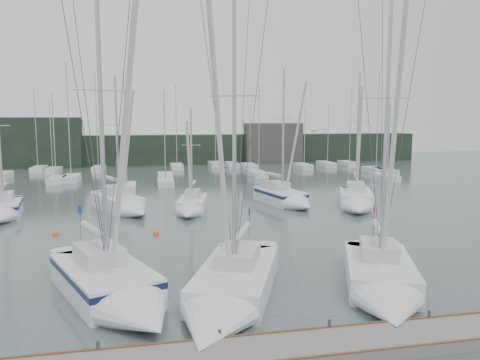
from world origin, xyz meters
The scene contains 17 objects.
ground centered at (0.00, 0.00, 0.00)m, with size 160.00×160.00×0.00m, color #43514F.
dock centered at (0.00, -5.00, 0.20)m, with size 24.00×2.00×0.40m, color slate.
far_treeline centered at (0.00, 62.00, 2.50)m, with size 90.00×4.00×5.00m, color black.
far_building_left centered at (-20.00, 60.00, 4.00)m, with size 12.00×3.00×8.00m, color black.
far_building_right centered at (18.00, 60.00, 3.50)m, with size 10.00×3.00×7.00m, color #403E3B.
mast_forest centered at (-0.62, 45.64, 0.47)m, with size 58.86×27.69×14.75m.
sailboat_near_left centered at (-5.58, 0.42, 0.66)m, with size 6.50×9.77×15.28m.
sailboat_near_center centered at (-1.18, -0.86, 0.54)m, with size 6.72×10.71×15.03m.
sailboat_near_right centered at (5.78, -1.05, 0.57)m, with size 6.11×9.32×14.85m.
sailboat_mid_a centered at (-15.35, 20.23, 0.60)m, with size 3.55×7.23×12.13m.
sailboat_mid_b centered at (-6.02, 20.61, 0.60)m, with size 5.81×8.75×12.23m.
sailboat_mid_c centered at (-0.63, 19.06, 0.52)m, with size 3.55×7.07×9.35m.
sailboat_mid_d centered at (8.31, 20.76, 0.63)m, with size 4.40×8.27×13.11m.
sailboat_mid_e centered at (13.69, 18.11, 0.62)m, with size 5.78×8.87×12.67m.
buoy_a centered at (-3.66, 12.61, 0.00)m, with size 0.45×0.45×0.45m, color #EE3F15.
buoy_c centered at (-10.34, 13.83, 0.00)m, with size 0.45×0.45×0.45m, color #EE3F15.
seagull centered at (3.73, 2.59, 7.29)m, with size 1.10×0.53×0.22m.
Camera 1 is at (-4.41, -19.01, 7.87)m, focal length 35.00 mm.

